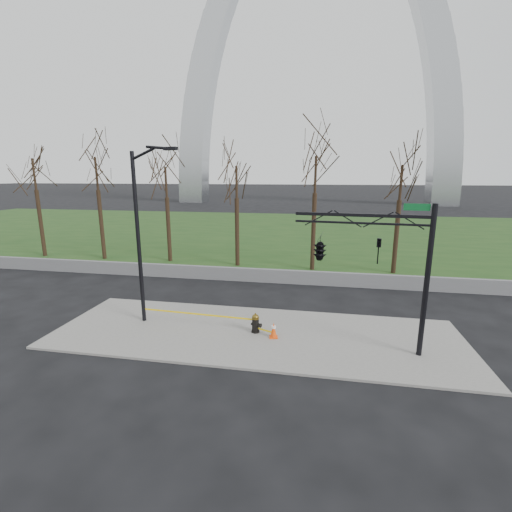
% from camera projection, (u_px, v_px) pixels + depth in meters
% --- Properties ---
extents(ground, '(500.00, 500.00, 0.00)m').
position_uv_depth(ground, '(255.00, 335.00, 15.89)').
color(ground, black).
rests_on(ground, ground).
extents(sidewalk, '(18.00, 6.00, 0.10)m').
position_uv_depth(sidewalk, '(255.00, 334.00, 15.88)').
color(sidewalk, slate).
rests_on(sidewalk, ground).
extents(grass_strip, '(120.00, 40.00, 0.06)m').
position_uv_depth(grass_strip, '(298.00, 231.00, 44.65)').
color(grass_strip, '#1B3B15').
rests_on(grass_strip, ground).
extents(guardrail, '(60.00, 0.30, 0.90)m').
position_uv_depth(guardrail, '(277.00, 276.00, 23.46)').
color(guardrail, '#59595B').
rests_on(guardrail, ground).
extents(gateway_arch, '(66.00, 6.00, 65.00)m').
position_uv_depth(gateway_arch, '(315.00, 59.00, 80.54)').
color(gateway_arch, '#B0B3B7').
rests_on(gateway_arch, ground).
extents(tree_row, '(33.00, 4.00, 9.45)m').
position_uv_depth(tree_row, '(201.00, 205.00, 27.48)').
color(tree_row, black).
rests_on(tree_row, ground).
extents(fire_hydrant, '(0.56, 0.39, 0.90)m').
position_uv_depth(fire_hydrant, '(256.00, 323.00, 15.85)').
color(fire_hydrant, black).
rests_on(fire_hydrant, sidewalk).
extents(traffic_cone, '(0.42, 0.42, 0.69)m').
position_uv_depth(traffic_cone, '(274.00, 330.00, 15.35)').
color(traffic_cone, '#EC470C').
rests_on(traffic_cone, sidewalk).
extents(street_light, '(2.37, 0.64, 8.21)m').
position_uv_depth(street_light, '(141.00, 227.00, 16.13)').
color(street_light, black).
rests_on(street_light, ground).
extents(traffic_signal_mast, '(5.08, 2.52, 6.00)m').
position_uv_depth(traffic_signal_mast, '(340.00, 249.00, 13.90)').
color(traffic_signal_mast, black).
rests_on(traffic_signal_mast, ground).
extents(caution_tape, '(6.41, 0.72, 0.46)m').
position_uv_depth(caution_tape, '(207.00, 316.00, 16.34)').
color(caution_tape, yellow).
rests_on(caution_tape, ground).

